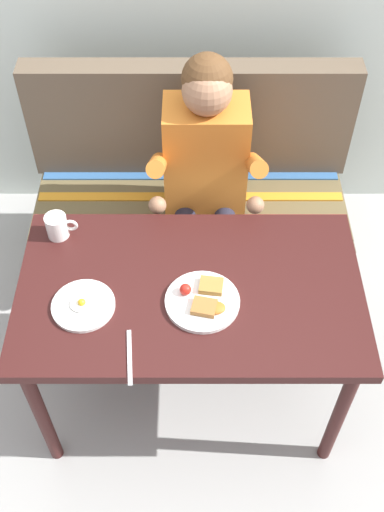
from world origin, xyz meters
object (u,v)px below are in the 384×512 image
object	(u,v)px
couch	(193,210)
plate_breakfast	(205,300)
coffee_mug	(60,225)
person	(208,170)
table	(192,301)
plate_eggs	(85,305)
knife	(131,357)

from	to	relation	value
couch	plate_breakfast	distance (m)	0.93
plate_breakfast	coffee_mug	world-z (taller)	coffee_mug
person	plate_breakfast	xyz separation A→B (m)	(-0.02, -0.66, 0.00)
table	plate_eggs	size ratio (longest dim) A/B	5.60
person	table	bearing A→B (deg)	-96.06
couch	knife	size ratio (longest dim) A/B	7.20
couch	person	world-z (taller)	person
plate_breakfast	knife	bearing A→B (deg)	-137.78
plate_eggs	coffee_mug	world-z (taller)	coffee_mug
plate_eggs	table	bearing A→B (deg)	12.92
plate_eggs	couch	bearing A→B (deg)	67.06
coffee_mug	knife	distance (m)	0.60
couch	plate_eggs	distance (m)	1.01
table	couch	world-z (taller)	couch
person	knife	xyz separation A→B (m)	(-0.25, -0.87, -0.01)
plate_breakfast	couch	bearing A→B (deg)	93.04
plate_eggs	knife	xyz separation A→B (m)	(0.17, -0.20, -0.01)
table	person	distance (m)	0.60
couch	plate_eggs	xyz separation A→B (m)	(-0.36, -0.85, 0.41)
plate_eggs	plate_breakfast	bearing A→B (deg)	2.39
coffee_mug	knife	size ratio (longest dim) A/B	0.59
person	plate_eggs	size ratio (longest dim) A/B	5.65
person	knife	bearing A→B (deg)	-106.25
plate_eggs	knife	distance (m)	0.26
plate_breakfast	coffee_mug	bearing A→B (deg)	149.59
plate_breakfast	coffee_mug	xyz separation A→B (m)	(-0.53, 0.31, 0.04)
couch	plate_breakfast	bearing A→B (deg)	-86.96
plate_breakfast	plate_eggs	size ratio (longest dim) A/B	1.18
plate_breakfast	knife	xyz separation A→B (m)	(-0.23, -0.21, -0.01)
plate_eggs	coffee_mug	bearing A→B (deg)	111.16
person	plate_eggs	bearing A→B (deg)	-122.07
person	plate_breakfast	bearing A→B (deg)	-91.62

